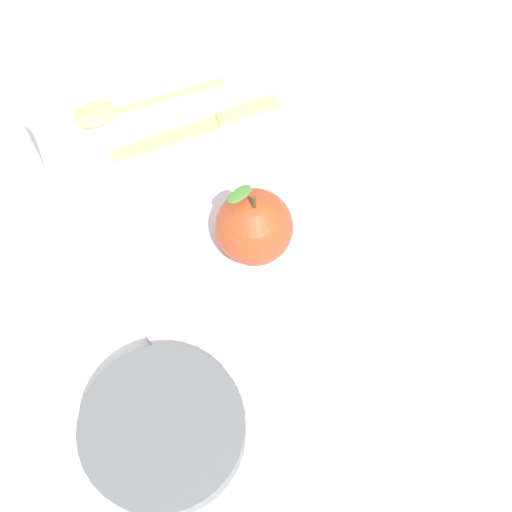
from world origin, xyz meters
name	(u,v)px	position (x,y,z in m)	size (l,w,h in m)	color
ground_plane	(242,249)	(0.00, 0.00, 0.00)	(2.40, 2.40, 0.00)	silver
dinner_plate	(256,261)	(-0.02, 0.01, 0.01)	(0.25, 0.25, 0.02)	silver
apple	(252,231)	(-0.01, 0.00, 0.05)	(0.07, 0.07, 0.09)	#9E3D1E
side_bowl	(163,428)	(-0.02, 0.19, 0.02)	(0.14, 0.14, 0.03)	#4C5156
knife	(212,123)	(0.09, -0.12, 0.00)	(0.14, 0.15, 0.01)	#D8B766
spoon	(112,110)	(0.20, -0.09, 0.01)	(0.14, 0.14, 0.01)	#D8B766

